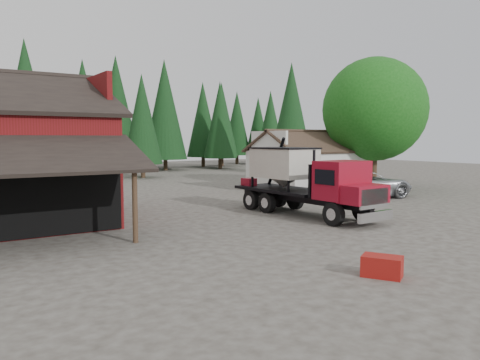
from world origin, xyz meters
TOP-DOWN VIEW (x-y plane):
  - ground at (0.00, 0.00)m, footprint 120.00×120.00m
  - farmhouse at (13.00, 13.00)m, footprint 8.60×6.42m
  - deciduous_tree at (17.01, 9.97)m, footprint 8.00×8.00m
  - conifer_backdrop at (0.00, 42.00)m, footprint 76.00×16.00m
  - near_pine_b at (6.00, 30.00)m, footprint 3.96×3.96m
  - near_pine_c at (22.00, 26.00)m, footprint 4.84×4.84m
  - near_pine_d at (-4.00, 34.00)m, footprint 5.28×5.28m
  - feed_truck at (4.01, 3.40)m, footprint 2.98×9.02m
  - silver_car at (12.15, 6.61)m, footprint 7.11×4.29m
  - equip_box at (-1.35, -6.00)m, footprint 1.16×1.30m

SIDE VIEW (x-z plane):
  - ground at x=0.00m, z-range 0.00..0.00m
  - conifer_backdrop at x=0.00m, z-range -8.00..8.00m
  - equip_box at x=-1.35m, z-range 0.00..0.60m
  - silver_car at x=12.15m, z-range 0.00..1.85m
  - farmhouse at x=13.00m, z-range -0.66..3.99m
  - feed_truck at x=4.01m, z-range -0.13..3.89m
  - near_pine_b at x=6.00m, z-range 0.69..11.09m
  - deciduous_tree at x=17.01m, z-range 0.81..11.01m
  - near_pine_c at x=22.00m, z-range 0.69..13.09m
  - near_pine_d at x=-4.00m, z-range 0.69..14.09m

